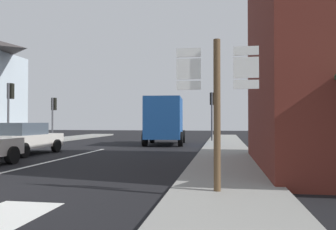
% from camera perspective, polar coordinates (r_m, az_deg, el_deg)
% --- Properties ---
extents(ground_plane, '(80.00, 80.00, 0.00)m').
position_cam_1_polar(ground_plane, '(17.21, -13.08, -6.16)').
color(ground_plane, black).
extents(sidewalk_right, '(2.41, 44.00, 0.14)m').
position_cam_1_polar(sidewalk_right, '(13.94, 9.70, -7.09)').
color(sidewalk_right, gray).
rests_on(sidewalk_right, ground).
extents(lane_centre_stripe, '(0.16, 12.00, 0.01)m').
position_cam_1_polar(lane_centre_stripe, '(13.61, -19.54, -7.47)').
color(lane_centre_stripe, silver).
rests_on(lane_centre_stripe, ground).
extents(sedan_far, '(2.06, 4.25, 1.47)m').
position_cam_1_polar(sedan_far, '(17.03, -23.18, -3.59)').
color(sedan_far, beige).
rests_on(sedan_far, ground).
extents(delivery_truck, '(2.79, 5.14, 3.05)m').
position_cam_1_polar(delivery_truck, '(22.24, -0.52, -0.77)').
color(delivery_truck, '#19478C').
rests_on(delivery_truck, ground).
extents(route_sign_post, '(1.66, 0.14, 3.20)m').
position_cam_1_polar(route_sign_post, '(6.92, 8.24, 2.01)').
color(route_sign_post, brown).
rests_on(route_sign_post, ground).
extents(traffic_light_far_right, '(0.30, 0.49, 3.64)m').
position_cam_1_polar(traffic_light_far_right, '(24.96, 7.39, 1.60)').
color(traffic_light_far_right, '#47474C').
rests_on(traffic_light_far_right, ground).
extents(traffic_light_near_left, '(0.30, 0.49, 3.75)m').
position_cam_1_polar(traffic_light_near_left, '(21.70, -25.04, 2.30)').
color(traffic_light_near_left, '#47474C').
rests_on(traffic_light_near_left, ground).
extents(traffic_light_far_left, '(0.30, 0.49, 3.25)m').
position_cam_1_polar(traffic_light_far_left, '(26.08, -18.69, 0.91)').
color(traffic_light_far_left, '#47474C').
rests_on(traffic_light_far_left, ground).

